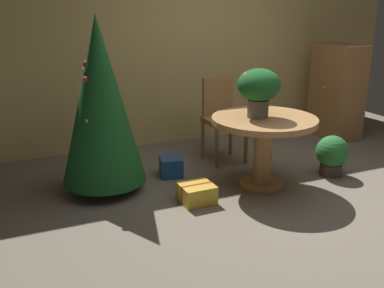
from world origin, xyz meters
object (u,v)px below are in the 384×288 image
holiday_tree (100,101)px  flower_vase (259,88)px  gift_box_blue (171,166)px  wooden_chair_far (222,114)px  potted_plant (332,154)px  wooden_cabinet (337,91)px  round_dining_table (264,134)px  gift_box_gold (197,193)px

holiday_tree → flower_vase: bearing=-20.2°
gift_box_blue → wooden_chair_far: bearing=19.3°
holiday_tree → potted_plant: size_ratio=3.87×
holiday_tree → wooden_cabinet: holiday_tree is taller
round_dining_table → flower_vase: (-0.06, 0.03, 0.46)m
flower_vase → wooden_cabinet: bearing=29.6°
holiday_tree → potted_plant: (2.33, -0.59, -0.66)m
round_dining_table → gift_box_blue: (-0.74, 0.65, -0.45)m
wooden_chair_far → potted_plant: 1.31m
flower_vase → gift_box_gold: flower_vase is taller
holiday_tree → wooden_cabinet: 3.43m
flower_vase → potted_plant: (0.92, -0.07, -0.78)m
wooden_chair_far → wooden_cabinet: bearing=7.0°
wooden_chair_far → gift_box_blue: bearing=-160.7°
gift_box_gold → potted_plant: potted_plant is taller
flower_vase → holiday_tree: bearing=159.8°
round_dining_table → holiday_tree: bearing=159.5°
potted_plant → flower_vase: bearing=175.9°
gift_box_gold → wooden_cabinet: (2.65, 1.22, 0.54)m
flower_vase → gift_box_blue: bearing=137.5°
round_dining_table → potted_plant: (0.86, -0.03, -0.32)m
flower_vase → wooden_chair_far: 0.99m
wooden_chair_far → holiday_tree: (-1.48, -0.35, 0.35)m
flower_vase → wooden_chair_far: (0.06, 0.88, -0.46)m
gift_box_gold → round_dining_table: bearing=6.2°
flower_vase → gift_box_blue: 1.29m
round_dining_table → gift_box_blue: 1.08m
holiday_tree → potted_plant: holiday_tree is taller
wooden_cabinet → round_dining_table: bearing=-148.9°
flower_vase → gift_box_blue: (-0.67, 0.62, -0.91)m
wooden_cabinet → potted_plant: (-1.03, -1.17, -0.39)m
wooden_chair_far → gift_box_blue: wooden_chair_far is taller
gift_box_gold → potted_plant: (1.62, 0.05, 0.15)m
round_dining_table → gift_box_gold: bearing=-173.8°
holiday_tree → gift_box_blue: 1.09m
wooden_chair_far → potted_plant: (0.86, -0.94, -0.31)m
gift_box_blue → potted_plant: size_ratio=0.72×
wooden_chair_far → holiday_tree: bearing=-166.5°
holiday_tree → gift_box_gold: bearing=-41.6°
holiday_tree → wooden_cabinet: (3.36, 0.59, -0.27)m
holiday_tree → wooden_cabinet: bearing=9.9°
wooden_chair_far → gift_box_gold: 1.33m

